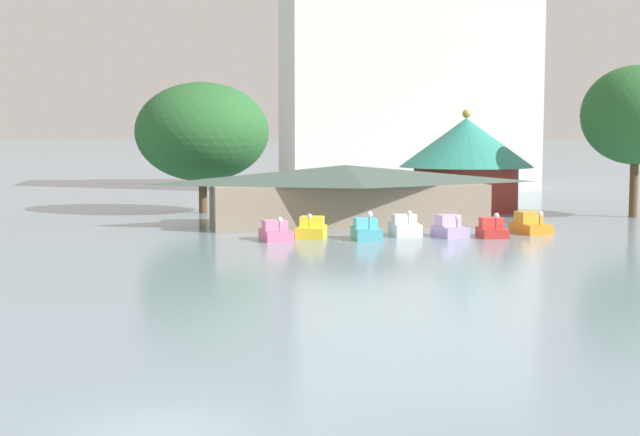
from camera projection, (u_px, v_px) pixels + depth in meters
name	position (u px, v px, depth m)	size (l,w,h in m)	color
ground_plane	(163.00, 436.00, 18.62)	(2000.00, 2000.00, 0.00)	gray
pedal_boat_pink	(276.00, 232.00, 52.97)	(1.84, 2.79, 1.48)	pink
pedal_boat_yellow	(312.00, 229.00, 54.49)	(2.37, 3.22, 1.55)	yellow
pedal_boat_cyan	(366.00, 230.00, 53.59)	(1.67, 2.78, 1.77)	#4CB7CC
pedal_boat_white	(405.00, 227.00, 55.15)	(1.66, 2.23, 1.65)	white
pedal_boat_lavender	(449.00, 228.00, 54.75)	(1.90, 2.52, 1.38)	#B299D8
pedal_boat_red	(492.00, 229.00, 54.54)	(1.80, 2.43, 1.58)	red
pedal_boat_orange	(530.00, 225.00, 56.75)	(1.93, 2.97, 1.50)	orange
boathouse	(346.00, 193.00, 61.84)	(19.92, 8.70, 4.15)	gray
green_roof_pavilion	(466.00, 159.00, 72.91)	(10.99, 10.99, 8.29)	#993328
shoreline_tree_mid	(202.00, 132.00, 70.67)	(10.59, 10.59, 10.39)	brown
shoreline_tree_right	(636.00, 115.00, 66.91)	(8.16, 8.16, 11.44)	brown
background_building_block	(406.00, 72.00, 101.78)	(28.28, 13.61, 26.67)	silver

